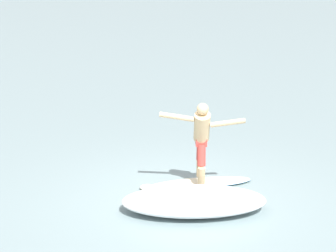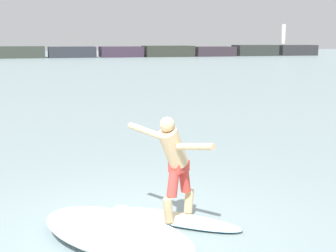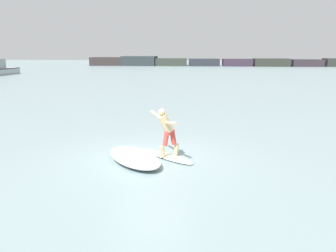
{
  "view_description": "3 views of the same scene",
  "coord_description": "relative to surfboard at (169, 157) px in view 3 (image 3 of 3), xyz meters",
  "views": [
    {
      "loc": [
        -7.38,
        -5.35,
        3.84
      ],
      "look_at": [
        0.77,
        0.95,
        0.93
      ],
      "focal_mm": 60.0,
      "sensor_mm": 36.0,
      "label": 1
    },
    {
      "loc": [
        -1.12,
        -6.24,
        2.67
      ],
      "look_at": [
        0.67,
        0.96,
        1.27
      ],
      "focal_mm": 50.0,
      "sensor_mm": 36.0,
      "label": 2
    },
    {
      "loc": [
        1.59,
        -9.73,
        3.33
      ],
      "look_at": [
        0.44,
        1.14,
        0.78
      ],
      "focal_mm": 35.0,
      "sensor_mm": 36.0,
      "label": 3
    }
  ],
  "objects": [
    {
      "name": "rock_jetty_breakwater",
      "position": [
        5.47,
        61.92,
        0.8
      ],
      "size": [
        62.79,
        4.69,
        4.84
      ],
      "color": "#2F2929",
      "rests_on": "ground"
    },
    {
      "name": "wave_foam_at_tail",
      "position": [
        -0.98,
        -0.59,
        0.14
      ],
      "size": [
        2.4,
        2.55,
        0.35
      ],
      "color": "white",
      "rests_on": "ground"
    },
    {
      "name": "surfer",
      "position": [
        -0.06,
        -0.09,
        0.94
      ],
      "size": [
        0.98,
        1.25,
        1.54
      ],
      "color": "tan",
      "rests_on": "surfboard"
    },
    {
      "name": "surfboard",
      "position": [
        0.0,
        0.0,
        0.0
      ],
      "size": [
        1.88,
        1.66,
        0.21
      ],
      "color": "beige",
      "rests_on": "ground"
    },
    {
      "name": "ground_plane",
      "position": [
        -0.58,
        -0.08,
        -0.04
      ],
      "size": [
        200.0,
        200.0,
        0.0
      ],
      "primitive_type": "plane",
      "color": "gray"
    }
  ]
}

